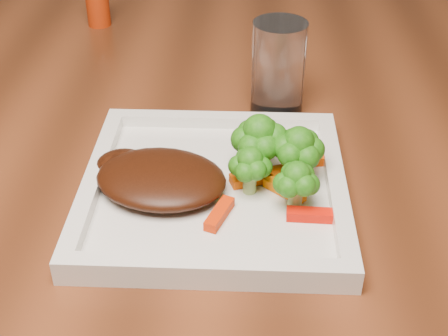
{
  "coord_description": "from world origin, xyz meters",
  "views": [
    {
      "loc": [
        0.31,
        -0.61,
        1.15
      ],
      "look_at": [
        0.29,
        -0.09,
        0.79
      ],
      "focal_mm": 50.0,
      "sensor_mm": 36.0,
      "label": 1
    }
  ],
  "objects_px": {
    "plate": "(214,192)",
    "drinking_glass": "(278,69)",
    "dining_table": "(75,294)",
    "steak": "(161,178)"
  },
  "relations": [
    {
      "from": "dining_table",
      "to": "plate",
      "type": "xyz_separation_m",
      "value": [
        0.25,
        -0.21,
        0.38
      ]
    },
    {
      "from": "drinking_glass",
      "to": "plate",
      "type": "bearing_deg",
      "value": -110.7
    },
    {
      "from": "steak",
      "to": "dining_table",
      "type": "bearing_deg",
      "value": 132.57
    },
    {
      "from": "dining_table",
      "to": "drinking_glass",
      "type": "xyz_separation_m",
      "value": [
        0.32,
        -0.02,
        0.44
      ]
    },
    {
      "from": "plate",
      "to": "drinking_glass",
      "type": "relative_size",
      "value": 2.25
    },
    {
      "from": "plate",
      "to": "steak",
      "type": "relative_size",
      "value": 1.99
    },
    {
      "from": "dining_table",
      "to": "drinking_glass",
      "type": "relative_size",
      "value": 13.33
    },
    {
      "from": "plate",
      "to": "dining_table",
      "type": "bearing_deg",
      "value": 140.48
    },
    {
      "from": "plate",
      "to": "drinking_glass",
      "type": "distance_m",
      "value": 0.2
    },
    {
      "from": "dining_table",
      "to": "steak",
      "type": "distance_m",
      "value": 0.5
    }
  ]
}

